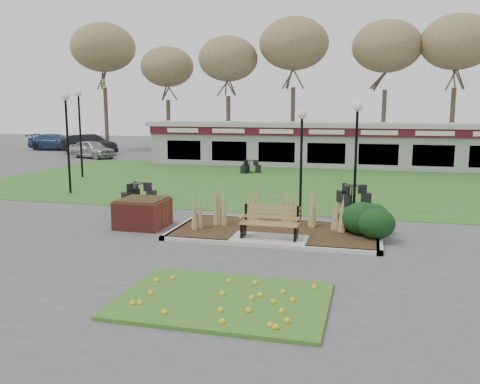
% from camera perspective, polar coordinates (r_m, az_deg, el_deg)
% --- Properties ---
extents(ground, '(100.00, 100.00, 0.00)m').
position_cam_1_polar(ground, '(14.76, 3.20, -5.80)').
color(ground, '#515154').
rests_on(ground, ground).
extents(lawn, '(34.00, 16.00, 0.02)m').
position_cam_1_polar(lawn, '(26.40, 8.35, 0.95)').
color(lawn, '#326921').
rests_on(lawn, ground).
extents(flower_bed, '(4.20, 3.00, 0.16)m').
position_cam_1_polar(flower_bed, '(10.49, -1.87, -11.88)').
color(flower_bed, '#26671D').
rests_on(flower_bed, ground).
extents(planting_bed, '(6.75, 3.40, 1.27)m').
position_cam_1_polar(planting_bed, '(15.79, 8.73, -3.52)').
color(planting_bed, '#311E13').
rests_on(planting_bed, ground).
extents(park_bench, '(1.70, 0.66, 0.93)m').
position_cam_1_polar(park_bench, '(14.86, 3.41, -3.37)').
color(park_bench, olive).
rests_on(park_bench, ground).
extents(brick_planter, '(1.50, 1.50, 0.95)m').
position_cam_1_polar(brick_planter, '(16.95, -10.85, -2.30)').
color(brick_planter, maroon).
rests_on(brick_planter, ground).
extents(food_pavilion, '(24.60, 3.40, 2.90)m').
position_cam_1_polar(food_pavilion, '(34.13, 9.88, 5.31)').
color(food_pavilion, gray).
rests_on(food_pavilion, ground).
extents(tree_backdrop, '(47.24, 5.24, 10.36)m').
position_cam_1_polar(tree_backdrop, '(42.29, 11.10, 15.40)').
color(tree_backdrop, '#47382B').
rests_on(tree_backdrop, ground).
extents(lamp_post_near_left, '(0.32, 0.32, 3.82)m').
position_cam_1_polar(lamp_post_near_left, '(17.36, 6.93, 5.77)').
color(lamp_post_near_left, black).
rests_on(lamp_post_near_left, ground).
extents(lamp_post_mid_left, '(0.38, 0.38, 4.56)m').
position_cam_1_polar(lamp_post_mid_left, '(24.20, -18.90, 7.65)').
color(lamp_post_mid_left, black).
rests_on(lamp_post_mid_left, ground).
extents(lamp_post_mid_right, '(0.34, 0.34, 4.09)m').
position_cam_1_polar(lamp_post_mid_right, '(17.89, 12.96, 6.35)').
color(lamp_post_mid_right, black).
rests_on(lamp_post_mid_right, ground).
extents(lamp_post_far_left, '(0.40, 0.40, 4.86)m').
position_cam_1_polar(lamp_post_far_left, '(29.57, -17.60, 8.39)').
color(lamp_post_far_left, black).
rests_on(lamp_post_far_left, ground).
extents(bistro_set_a, '(1.38, 1.46, 0.79)m').
position_cam_1_polar(bistro_set_a, '(21.42, -11.38, -0.39)').
color(bistro_set_a, black).
rests_on(bistro_set_a, ground).
extents(bistro_set_b, '(1.28, 1.36, 0.73)m').
position_cam_1_polar(bistro_set_b, '(30.47, 1.06, 2.67)').
color(bistro_set_b, black).
rests_on(bistro_set_b, ground).
extents(bistro_set_c, '(1.41, 1.45, 0.79)m').
position_cam_1_polar(bistro_set_c, '(20.89, 12.42, -0.67)').
color(bistro_set_c, black).
rests_on(bistro_set_c, ground).
extents(car_silver, '(4.38, 2.94, 1.38)m').
position_cam_1_polar(car_silver, '(40.84, -16.28, 4.64)').
color(car_silver, '#B0B0B5').
rests_on(car_silver, ground).
extents(car_black, '(5.30, 3.08, 1.65)m').
position_cam_1_polar(car_black, '(44.11, -16.61, 5.13)').
color(car_black, black).
rests_on(car_black, ground).
extents(car_blue, '(5.17, 2.23, 1.48)m').
position_cam_1_polar(car_blue, '(49.61, -19.95, 5.30)').
color(car_blue, navy).
rests_on(car_blue, ground).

